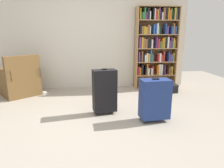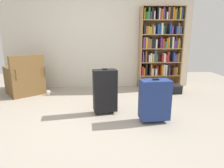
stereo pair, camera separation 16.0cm
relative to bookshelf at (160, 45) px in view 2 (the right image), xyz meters
name	(u,v)px [view 2 (the right image)]	position (x,y,z in m)	size (l,w,h in m)	color
ground_plane	(97,122)	(-1.50, -1.97, -1.09)	(8.18, 8.18, 0.00)	#9E9384
back_wall	(98,36)	(-1.50, 0.23, 0.21)	(4.67, 0.10, 2.60)	beige
bookshelf	(160,45)	(0.00, 0.00, 0.00)	(1.01, 0.33, 1.97)	#A87F51
armchair	(25,80)	(-3.16, -0.36, -0.77)	(0.98, 0.98, 0.90)	brown
mug	(49,93)	(-2.63, -0.49, -1.04)	(0.12, 0.08, 0.10)	white
storage_box	(170,89)	(0.16, -0.46, -0.99)	(0.49, 0.30, 0.19)	black
suitcase_navy_blue	(155,100)	(-0.62, -1.98, -0.74)	(0.46, 0.29, 0.68)	navy
suitcase_black	(105,91)	(-1.37, -1.61, -0.69)	(0.42, 0.28, 0.78)	black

